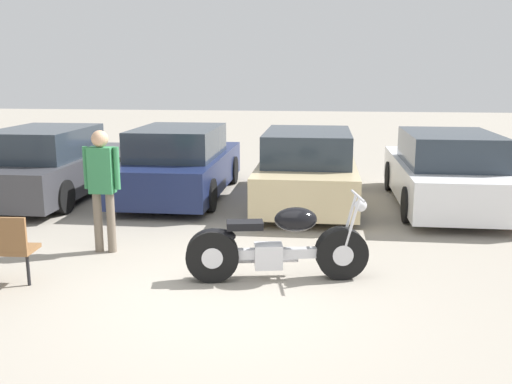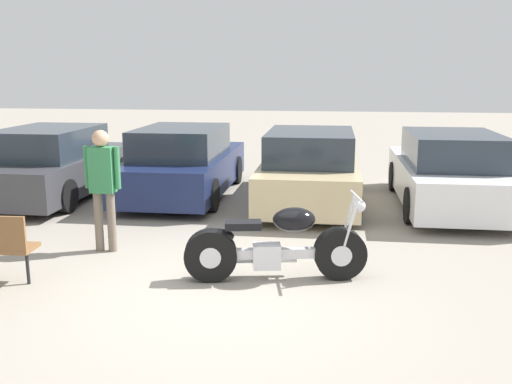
% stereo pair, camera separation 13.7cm
% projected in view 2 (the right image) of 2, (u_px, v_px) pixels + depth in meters
% --- Properties ---
extents(ground_plane, '(60.00, 60.00, 0.00)m').
position_uv_depth(ground_plane, '(221.00, 296.00, 6.54)').
color(ground_plane, gray).
extents(motorcycle, '(2.24, 0.78, 1.06)m').
position_uv_depth(motorcycle, '(274.00, 246.00, 6.96)').
color(motorcycle, black).
rests_on(motorcycle, ground_plane).
extents(parked_car_dark_grey, '(1.86, 4.34, 1.42)m').
position_uv_depth(parked_car_dark_grey, '(55.00, 164.00, 11.55)').
color(parked_car_dark_grey, '#3D3D42').
rests_on(parked_car_dark_grey, ground_plane).
extents(parked_car_navy, '(1.86, 4.34, 1.42)m').
position_uv_depth(parked_car_navy, '(184.00, 164.00, 11.62)').
color(parked_car_navy, '#19234C').
rests_on(parked_car_navy, ground_plane).
extents(parked_car_champagne, '(1.86, 4.34, 1.42)m').
position_uv_depth(parked_car_champagne, '(310.00, 170.00, 10.96)').
color(parked_car_champagne, '#C6B284').
rests_on(parked_car_champagne, ground_plane).
extents(parked_car_white, '(1.86, 4.34, 1.42)m').
position_uv_depth(parked_car_white, '(449.00, 173.00, 10.62)').
color(parked_car_white, white).
rests_on(parked_car_white, ground_plane).
extents(person_standing, '(0.52, 0.23, 1.73)m').
position_uv_depth(person_standing, '(103.00, 180.00, 7.95)').
color(person_standing, '#726656').
rests_on(person_standing, ground_plane).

